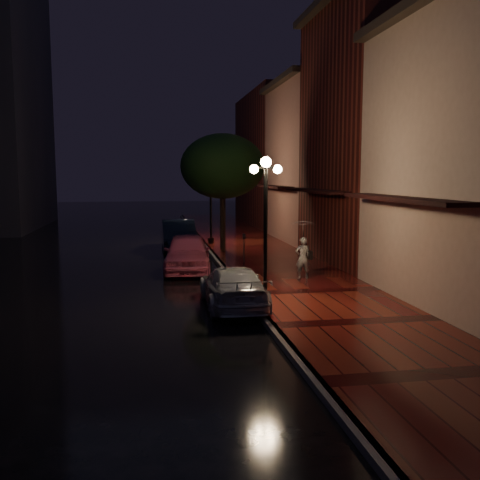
{
  "coord_description": "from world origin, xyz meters",
  "views": [
    {
      "loc": [
        -3.04,
        -20.31,
        3.94
      ],
      "look_at": [
        0.46,
        0.11,
        1.4
      ],
      "focal_mm": 40.0,
      "sensor_mm": 36.0,
      "label": 1
    }
  ],
  "objects_px": {
    "street_tree": "(223,168)",
    "woman_with_umbrella": "(303,240)",
    "navy_car": "(179,235)",
    "streetlamp_near": "(266,220)",
    "pink_car": "(187,253)",
    "streetlamp_far": "(211,199)",
    "parking_meter": "(244,245)",
    "silver_car": "(233,287)"
  },
  "relations": [
    {
      "from": "street_tree",
      "to": "navy_car",
      "type": "height_order",
      "value": "street_tree"
    },
    {
      "from": "woman_with_umbrella",
      "to": "streetlamp_near",
      "type": "bearing_deg",
      "value": 61.41
    },
    {
      "from": "navy_car",
      "to": "streetlamp_near",
      "type": "bearing_deg",
      "value": -81.77
    },
    {
      "from": "streetlamp_far",
      "to": "parking_meter",
      "type": "relative_size",
      "value": 3.39
    },
    {
      "from": "parking_meter",
      "to": "navy_car",
      "type": "bearing_deg",
      "value": 113.97
    },
    {
      "from": "navy_car",
      "to": "street_tree",
      "type": "bearing_deg",
      "value": -38.41
    },
    {
      "from": "streetlamp_far",
      "to": "street_tree",
      "type": "bearing_deg",
      "value": -85.09
    },
    {
      "from": "streetlamp_near",
      "to": "woman_with_umbrella",
      "type": "height_order",
      "value": "streetlamp_near"
    },
    {
      "from": "streetlamp_far",
      "to": "silver_car",
      "type": "distance_m",
      "value": 14.05
    },
    {
      "from": "navy_car",
      "to": "woman_with_umbrella",
      "type": "distance_m",
      "value": 10.21
    },
    {
      "from": "streetlamp_near",
      "to": "pink_car",
      "type": "bearing_deg",
      "value": 106.3
    },
    {
      "from": "street_tree",
      "to": "woman_with_umbrella",
      "type": "height_order",
      "value": "street_tree"
    },
    {
      "from": "parking_meter",
      "to": "silver_car",
      "type": "bearing_deg",
      "value": -103.5
    },
    {
      "from": "streetlamp_far",
      "to": "street_tree",
      "type": "relative_size",
      "value": 0.74
    },
    {
      "from": "silver_car",
      "to": "parking_meter",
      "type": "bearing_deg",
      "value": -102.36
    },
    {
      "from": "pink_car",
      "to": "silver_car",
      "type": "bearing_deg",
      "value": -76.55
    },
    {
      "from": "street_tree",
      "to": "parking_meter",
      "type": "height_order",
      "value": "street_tree"
    },
    {
      "from": "streetlamp_far",
      "to": "silver_car",
      "type": "relative_size",
      "value": 1.02
    },
    {
      "from": "streetlamp_near",
      "to": "woman_with_umbrella",
      "type": "xyz_separation_m",
      "value": [
        2.14,
        3.3,
        -1.03
      ]
    },
    {
      "from": "streetlamp_far",
      "to": "pink_car",
      "type": "relative_size",
      "value": 0.95
    },
    {
      "from": "streetlamp_far",
      "to": "street_tree",
      "type": "distance_m",
      "value": 3.44
    },
    {
      "from": "parking_meter",
      "to": "pink_car",
      "type": "bearing_deg",
      "value": -161.94
    },
    {
      "from": "silver_car",
      "to": "woman_with_umbrella",
      "type": "relative_size",
      "value": 1.97
    },
    {
      "from": "pink_car",
      "to": "parking_meter",
      "type": "height_order",
      "value": "pink_car"
    },
    {
      "from": "woman_with_umbrella",
      "to": "navy_car",
      "type": "bearing_deg",
      "value": -62.52
    },
    {
      "from": "street_tree",
      "to": "pink_car",
      "type": "relative_size",
      "value": 1.28
    },
    {
      "from": "street_tree",
      "to": "navy_car",
      "type": "relative_size",
      "value": 1.21
    },
    {
      "from": "woman_with_umbrella",
      "to": "parking_meter",
      "type": "bearing_deg",
      "value": -64.85
    },
    {
      "from": "street_tree",
      "to": "parking_meter",
      "type": "relative_size",
      "value": 4.56
    },
    {
      "from": "silver_car",
      "to": "parking_meter",
      "type": "distance_m",
      "value": 7.29
    },
    {
      "from": "pink_car",
      "to": "streetlamp_far",
      "type": "bearing_deg",
      "value": 81.45
    },
    {
      "from": "streetlamp_far",
      "to": "parking_meter",
      "type": "bearing_deg",
      "value": -84.52
    },
    {
      "from": "street_tree",
      "to": "navy_car",
      "type": "xyz_separation_m",
      "value": [
        -2.12,
        1.67,
        -3.45
      ]
    },
    {
      "from": "street_tree",
      "to": "woman_with_umbrella",
      "type": "bearing_deg",
      "value": -76.25
    },
    {
      "from": "silver_car",
      "to": "woman_with_umbrella",
      "type": "xyz_separation_m",
      "value": [
        3.09,
        3.18,
        0.96
      ]
    },
    {
      "from": "streetlamp_near",
      "to": "streetlamp_far",
      "type": "distance_m",
      "value": 14.0
    },
    {
      "from": "parking_meter",
      "to": "streetlamp_near",
      "type": "bearing_deg",
      "value": -95.95
    },
    {
      "from": "navy_car",
      "to": "parking_meter",
      "type": "height_order",
      "value": "navy_car"
    },
    {
      "from": "silver_car",
      "to": "parking_meter",
      "type": "relative_size",
      "value": 3.34
    },
    {
      "from": "pink_car",
      "to": "woman_with_umbrella",
      "type": "distance_m",
      "value": 5.1
    },
    {
      "from": "navy_car",
      "to": "woman_with_umbrella",
      "type": "xyz_separation_m",
      "value": [
        4.0,
        -9.36,
        0.78
      ]
    },
    {
      "from": "navy_car",
      "to": "streetlamp_far",
      "type": "bearing_deg",
      "value": 35.53
    }
  ]
}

